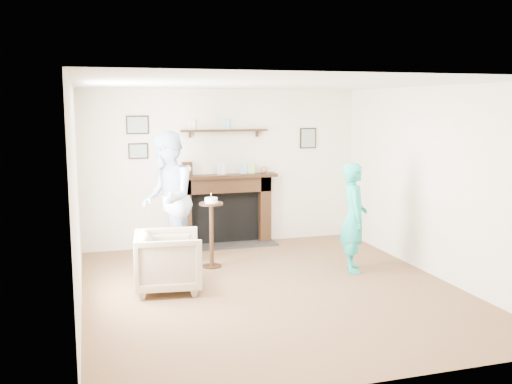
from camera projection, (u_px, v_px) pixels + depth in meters
The scene contains 6 objects.
ground at pixel (272, 290), 7.02m from camera, with size 5.00×5.00×0.00m, color brown.
room_shell at pixel (256, 154), 7.43m from camera, with size 4.54×5.02×2.52m.
armchair at pixel (169, 290), 7.02m from camera, with size 0.78×0.80×0.73m, color #C0AD8E.
man at pixel (169, 265), 8.10m from camera, with size 0.92×0.72×1.90m, color silver.
woman at pixel (352, 270), 7.83m from camera, with size 0.54×0.36×1.49m, color teal.
pedestal_table at pixel (211, 222), 7.92m from camera, with size 0.33×0.33×1.05m.
Camera 1 is at (-2.13, -6.42, 2.26)m, focal length 40.00 mm.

